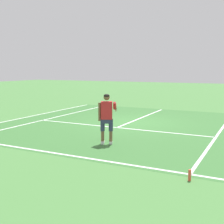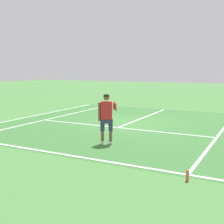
{
  "view_description": "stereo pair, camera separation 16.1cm",
  "coord_description": "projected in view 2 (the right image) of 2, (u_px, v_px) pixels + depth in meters",
  "views": [
    {
      "loc": [
        5.58,
        -13.05,
        2.57
      ],
      "look_at": [
        0.91,
        -3.82,
        1.05
      ],
      "focal_mm": 47.99,
      "sensor_mm": 36.0,
      "label": 1
    },
    {
      "loc": [
        5.72,
        -12.97,
        2.57
      ],
      "look_at": [
        0.91,
        -3.82,
        1.05
      ],
      "focal_mm": 47.99,
      "sensor_mm": 36.0,
      "label": 2
    }
  ],
  "objects": [
    {
      "name": "line_service",
      "position": [
        118.0,
        128.0,
        13.03
      ],
      "size": [
        8.23,
        0.1,
        0.01
      ],
      "primitive_type": "cube",
      "color": "white",
      "rests_on": "ground"
    },
    {
      "name": "ground_plane",
      "position": [
        132.0,
        122.0,
        14.37
      ],
      "size": [
        80.0,
        80.0,
        0.0
      ],
      "primitive_type": "plane",
      "color": "#477F3D"
    },
    {
      "name": "tennis_ball_near_feet",
      "position": [
        110.0,
        140.0,
        10.72
      ],
      "size": [
        0.07,
        0.07,
        0.07
      ],
      "primitive_type": "sphere",
      "color": "#CCE02D",
      "rests_on": "ground"
    },
    {
      "name": "line_singles_right",
      "position": [
        220.0,
        133.0,
        12.01
      ],
      "size": [
        0.1,
        10.82,
        0.01
      ],
      "primitive_type": "cube",
      "color": "white",
      "rests_on": "ground"
    },
    {
      "name": "line_centre_service",
      "position": [
        145.0,
        117.0,
        15.83
      ],
      "size": [
        0.1,
        6.4,
        0.01
      ],
      "primitive_type": "cube",
      "color": "white",
      "rests_on": "ground"
    },
    {
      "name": "court_inner_surface",
      "position": [
        127.0,
        124.0,
        13.9
      ],
      "size": [
        10.98,
        11.22,
        0.0
      ],
      "primitive_type": "cube",
      "color": "#387033",
      "rests_on": "ground"
    },
    {
      "name": "line_singles_left",
      "position": [
        57.0,
        117.0,
        15.79
      ],
      "size": [
        0.1,
        10.82,
        0.01
      ],
      "primitive_type": "cube",
      "color": "white",
      "rests_on": "ground"
    },
    {
      "name": "tennis_player",
      "position": [
        107.0,
        115.0,
        10.14
      ],
      "size": [
        0.56,
        1.23,
        1.71
      ],
      "color": "white",
      "rests_on": "ground"
    },
    {
      "name": "line_doubles_left",
      "position": [
        37.0,
        115.0,
        16.43
      ],
      "size": [
        0.1,
        10.82,
        0.01
      ],
      "primitive_type": "cube",
      "color": "white",
      "rests_on": "ground"
    },
    {
      "name": "line_baseline",
      "position": [
        53.0,
        153.0,
        9.16
      ],
      "size": [
        10.98,
        0.1,
        0.01
      ],
      "primitive_type": "cube",
      "color": "white",
      "rests_on": "ground"
    },
    {
      "name": "water_bottle",
      "position": [
        187.0,
        176.0,
        6.84
      ],
      "size": [
        0.07,
        0.07,
        0.26
      ],
      "primitive_type": "cylinder",
      "color": "#E04C38",
      "rests_on": "ground"
    }
  ]
}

